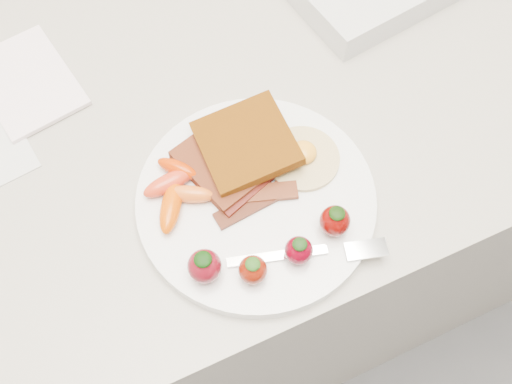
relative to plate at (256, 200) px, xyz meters
name	(u,v)px	position (x,y,z in m)	size (l,w,h in m)	color
counter	(225,239)	(0.00, 0.15, -0.46)	(2.00, 0.60, 0.90)	gray
plate	(256,200)	(0.00, 0.00, 0.00)	(0.27, 0.27, 0.02)	white
toast_lower	(229,158)	(-0.01, 0.05, 0.02)	(0.10, 0.10, 0.01)	#341309
toast_upper	(246,143)	(0.01, 0.06, 0.03)	(0.10, 0.10, 0.01)	#4F2404
fried_egg	(303,157)	(0.07, 0.02, 0.01)	(0.11, 0.11, 0.02)	beige
bacon_strips	(253,195)	(0.00, 0.00, 0.01)	(0.10, 0.06, 0.01)	black
baby_carrots	(176,190)	(-0.08, 0.04, 0.02)	(0.08, 0.10, 0.02)	red
strawberries	(269,251)	(-0.02, -0.07, 0.03)	(0.18, 0.06, 0.04)	maroon
fork	(318,253)	(0.03, -0.09, 0.01)	(0.17, 0.07, 0.00)	white
notepad	(27,81)	(-0.20, 0.28, 0.00)	(0.11, 0.15, 0.01)	white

